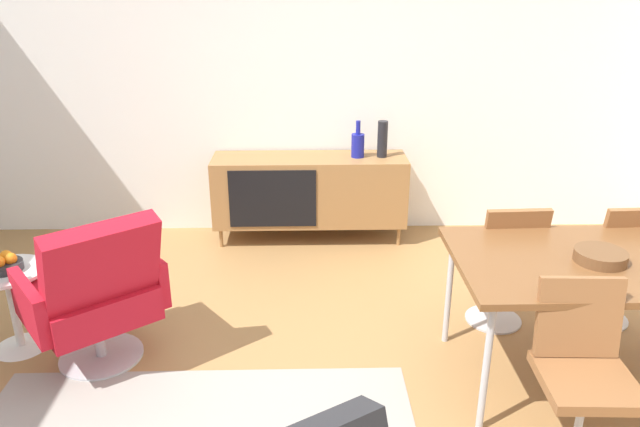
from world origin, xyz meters
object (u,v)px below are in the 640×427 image
vase_cobalt (358,144)px  dining_chair_front_left (582,369)px  wooden_bowl_on_table (600,256)px  dining_chair_back_right (616,258)px  lounge_chair_red (95,292)px  vase_sculptural_dark (382,139)px  dining_chair_back_left (504,259)px  sideboard (309,190)px  dining_table (609,266)px  side_table_round (12,300)px  fruit_bowl (4,263)px

vase_cobalt → dining_chair_front_left: 2.70m
wooden_bowl_on_table → dining_chair_back_right: size_ratio=0.30×
dining_chair_front_left → lounge_chair_red: lounge_chair_red is taller
vase_sculptural_dark → dining_chair_front_left: vase_sculptural_dark is taller
dining_chair_back_left → vase_cobalt: bearing=119.1°
vase_cobalt → wooden_bowl_on_table: size_ratio=1.16×
dining_chair_back_left → sideboard: bearing=129.8°
vase_cobalt → dining_chair_back_left: vase_cobalt is taller
vase_sculptural_dark → dining_chair_back_right: 1.97m
wooden_bowl_on_table → dining_table: bearing=23.3°
vase_sculptural_dark → side_table_round: size_ratio=0.57×
sideboard → fruit_bowl: bearing=-137.8°
dining_chair_back_left → lounge_chair_red: 2.42m
dining_table → dining_chair_front_left: bearing=-121.9°
vase_cobalt → dining_chair_back_left: size_ratio=0.35×
dining_table → wooden_bowl_on_table: bearing=-156.7°
dining_chair_back_right → lounge_chair_red: 3.12m
dining_table → dining_chair_back_right: dining_chair_back_right is taller
dining_chair_back_right → dining_chair_back_left: bearing=-180.0°
sideboard → dining_table: (1.54, -1.99, 0.26)m
fruit_bowl → lounge_chair_red: bearing=-17.1°
vase_cobalt → fruit_bowl: size_ratio=1.51×
dining_chair_back_right → side_table_round: size_ratio=1.65×
vase_sculptural_dark → side_table_round: bearing=-145.9°
wooden_bowl_on_table → lounge_chair_red: (-2.68, 0.24, -0.30)m
dining_table → dining_chair_back_right: size_ratio=1.87×
vase_cobalt → fruit_bowl: bearing=-143.5°
sideboard → dining_chair_back_left: bearing=-50.2°
lounge_chair_red → side_table_round: size_ratio=1.82×
sideboard → vase_sculptural_dark: (0.60, 0.00, 0.43)m
vase_sculptural_dark → dining_chair_back_right: size_ratio=0.35×
vase_cobalt → wooden_bowl_on_table: (1.07, -2.02, -0.06)m
lounge_chair_red → fruit_bowl: lounge_chair_red is taller
vase_cobalt → lounge_chair_red: (-1.60, -1.78, -0.36)m
lounge_chair_red → sideboard: bearing=55.9°
fruit_bowl → dining_chair_back_right: bearing=2.7°
vase_sculptural_dark → fruit_bowl: vase_sculptural_dark is taller
lounge_chair_red → wooden_bowl_on_table: bearing=-5.2°
vase_sculptural_dark → wooden_bowl_on_table: bearing=-66.7°
dining_table → lounge_chair_red: (-2.75, 0.21, -0.23)m
vase_sculptural_dark → dining_table: vase_sculptural_dark is taller
vase_cobalt → vase_sculptural_dark: 0.20m
dining_chair_back_left → lounge_chair_red: lounge_chair_red is taller
dining_chair_back_left → wooden_bowl_on_table: bearing=-64.9°
dining_chair_front_left → wooden_bowl_on_table: bearing=62.4°
dining_table → dining_chair_back_left: bearing=121.9°
sideboard → vase_cobalt: 0.55m
vase_cobalt → dining_chair_back_right: bearing=-43.8°
dining_table → fruit_bowl: size_ratio=8.00×
wooden_bowl_on_table → dining_chair_front_left: 0.67m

